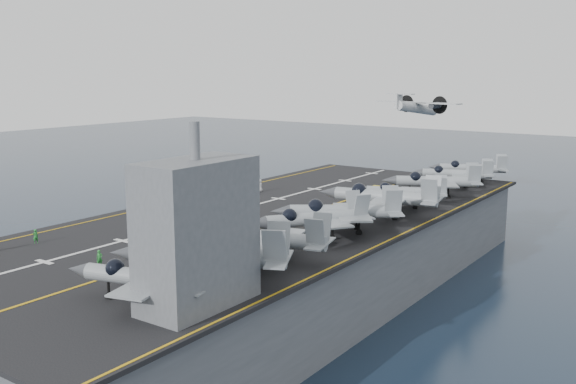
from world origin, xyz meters
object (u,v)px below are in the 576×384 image
Objects in this scene: tow_cart_a at (203,248)px; transport_plane at (417,108)px; island_superstructure at (197,216)px; fighter_jet_0 at (147,277)px.

transport_plane is (-11.78, 80.11, 10.65)m from tow_cart_a.
island_superstructure is 0.96× the size of fighter_jet_0.
transport_plane reaches higher than fighter_jet_0.
fighter_jet_0 is at bearing -64.18° from tow_cart_a.
island_superstructure is at bearing -48.68° from tow_cart_a.
transport_plane reaches higher than tow_cart_a.
tow_cart_a is 81.66m from transport_plane.
island_superstructure reaches higher than tow_cart_a.
fighter_jet_0 is at bearing -146.86° from island_superstructure.
fighter_jet_0 is 8.19× the size of tow_cart_a.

